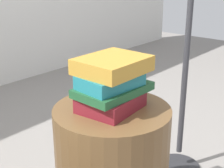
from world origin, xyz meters
The scene contains 4 objects.
book_maroon centered at (-0.01, 0.00, 0.59)m, with size 0.22×0.18×0.06m, color maroon.
book_forest centered at (0.01, 0.00, 0.63)m, with size 0.28×0.18×0.03m, color #1E512D.
book_teal centered at (-0.01, 0.00, 0.67)m, with size 0.23×0.15×0.05m, color #1E727F.
book_ochre centered at (0.01, 0.01, 0.73)m, with size 0.25×0.21×0.06m, color #B7842D.
Camera 1 is at (-0.88, -0.75, 1.07)m, focal length 52.97 mm.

